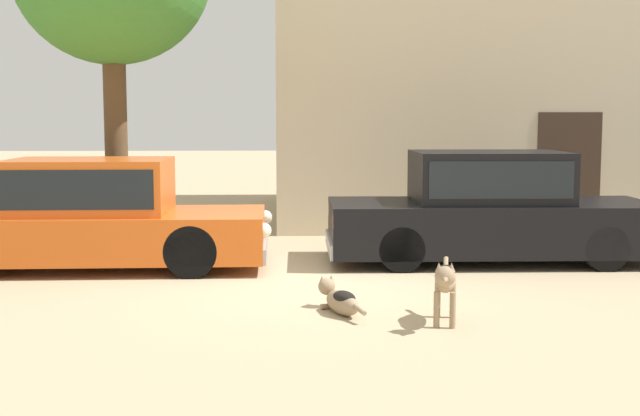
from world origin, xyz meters
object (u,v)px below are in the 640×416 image
at_px(parked_sedan_nearest, 93,215).
at_px(parked_sedan_second, 490,208).
at_px(stray_dog_spotted, 340,299).
at_px(stray_dog_tan, 445,280).

relative_size(parked_sedan_nearest, parked_sedan_second, 1.01).
height_order(parked_sedan_second, stray_dog_spotted, parked_sedan_second).
relative_size(parked_sedan_nearest, stray_dog_spotted, 4.91).
distance_m(stray_dog_spotted, stray_dog_tan, 1.15).
distance_m(parked_sedan_nearest, stray_dog_tan, 5.27).
height_order(stray_dog_spotted, stray_dog_tan, stray_dog_tan).
distance_m(parked_sedan_nearest, parked_sedan_second, 5.45).
height_order(parked_sedan_nearest, stray_dog_tan, parked_sedan_nearest).
bearing_deg(stray_dog_tan, parked_sedan_nearest, -116.63).
xyz_separation_m(parked_sedan_second, stray_dog_tan, (-1.28, -3.51, -0.32)).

